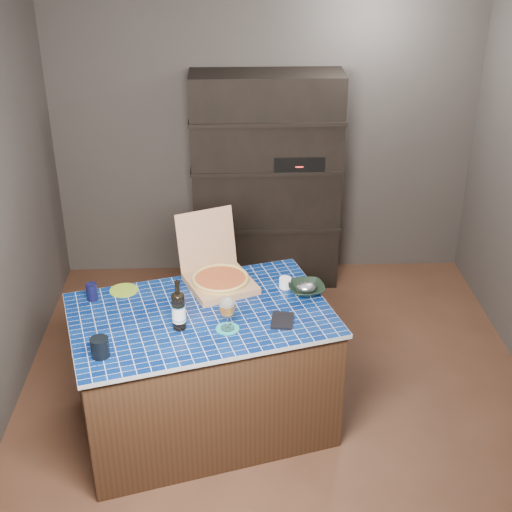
{
  "coord_description": "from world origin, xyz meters",
  "views": [
    {
      "loc": [
        -0.3,
        -3.94,
        3.07
      ],
      "look_at": [
        -0.14,
        0.0,
        1.02
      ],
      "focal_mm": 50.0,
      "sensor_mm": 36.0,
      "label": 1
    }
  ],
  "objects_px": {
    "wine_glass": "(227,308)",
    "bowl": "(306,289)",
    "pizza_box": "(219,277)",
    "mead_bottle": "(179,310)",
    "dvd_case": "(282,320)",
    "kitchen_island": "(203,370)"
  },
  "relations": [
    {
      "from": "mead_bottle",
      "to": "wine_glass",
      "type": "height_order",
      "value": "mead_bottle"
    },
    {
      "from": "kitchen_island",
      "to": "pizza_box",
      "type": "bearing_deg",
      "value": 56.39
    },
    {
      "from": "kitchen_island",
      "to": "pizza_box",
      "type": "height_order",
      "value": "pizza_box"
    },
    {
      "from": "dvd_case",
      "to": "wine_glass",
      "type": "bearing_deg",
      "value": -160.18
    },
    {
      "from": "pizza_box",
      "to": "mead_bottle",
      "type": "relative_size",
      "value": 1.89
    },
    {
      "from": "kitchen_island",
      "to": "bowl",
      "type": "distance_m",
      "value": 0.81
    },
    {
      "from": "mead_bottle",
      "to": "wine_glass",
      "type": "bearing_deg",
      "value": -4.28
    },
    {
      "from": "pizza_box",
      "to": "wine_glass",
      "type": "relative_size",
      "value": 2.87
    },
    {
      "from": "dvd_case",
      "to": "kitchen_island",
      "type": "bearing_deg",
      "value": 175.02
    },
    {
      "from": "mead_bottle",
      "to": "wine_glass",
      "type": "relative_size",
      "value": 1.52
    },
    {
      "from": "kitchen_island",
      "to": "dvd_case",
      "type": "xyz_separation_m",
      "value": [
        0.47,
        -0.11,
        0.42
      ]
    },
    {
      "from": "kitchen_island",
      "to": "bowl",
      "type": "relative_size",
      "value": 7.78
    },
    {
      "from": "bowl",
      "to": "dvd_case",
      "type": "bearing_deg",
      "value": -118.17
    },
    {
      "from": "bowl",
      "to": "pizza_box",
      "type": "bearing_deg",
      "value": 167.82
    },
    {
      "from": "mead_bottle",
      "to": "kitchen_island",
      "type": "bearing_deg",
      "value": 53.37
    },
    {
      "from": "dvd_case",
      "to": "bowl",
      "type": "bearing_deg",
      "value": 69.67
    },
    {
      "from": "mead_bottle",
      "to": "dvd_case",
      "type": "relative_size",
      "value": 1.75
    },
    {
      "from": "pizza_box",
      "to": "mead_bottle",
      "type": "distance_m",
      "value": 0.54
    },
    {
      "from": "mead_bottle",
      "to": "wine_glass",
      "type": "xyz_separation_m",
      "value": [
        0.27,
        -0.02,
        0.02
      ]
    },
    {
      "from": "mead_bottle",
      "to": "dvd_case",
      "type": "height_order",
      "value": "mead_bottle"
    },
    {
      "from": "wine_glass",
      "to": "bowl",
      "type": "relative_size",
      "value": 0.91
    },
    {
      "from": "pizza_box",
      "to": "bowl",
      "type": "height_order",
      "value": "pizza_box"
    }
  ]
}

